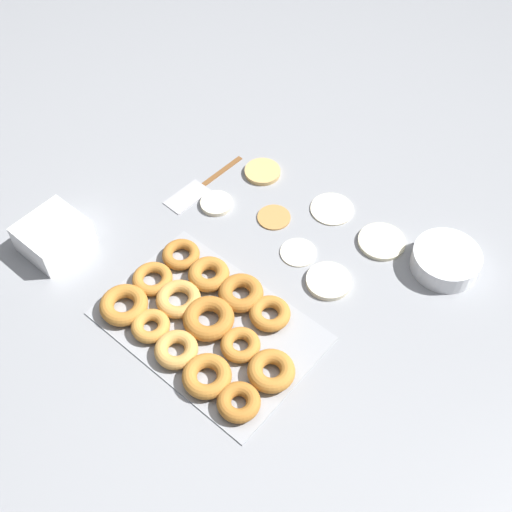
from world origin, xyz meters
The scene contains 12 objects.
ground_plane centered at (0.00, 0.00, 0.00)m, with size 3.00×3.00×0.00m, color gray.
pancake_0 centered at (-0.16, 0.18, 0.01)m, with size 0.10×0.10×0.01m, color tan.
pancake_1 centered at (-0.17, 0.02, 0.01)m, with size 0.08×0.08×0.01m, color beige.
pancake_2 centered at (0.21, 0.19, 0.01)m, with size 0.11×0.11×0.01m, color beige.
pancake_3 centered at (0.08, 0.03, 0.00)m, with size 0.09×0.09×0.01m, color silver.
pancake_4 centered at (-0.04, 0.08, 0.00)m, with size 0.08×0.08×0.01m, color #B27F42.
pancake_5 centered at (0.06, 0.20, 0.00)m, with size 0.11×0.11×0.01m, color beige.
pancake_6 centered at (0.19, 0.01, 0.01)m, with size 0.10×0.10×0.01m, color beige.
donut_tray centered at (0.05, -0.26, 0.02)m, with size 0.47×0.32×0.04m.
batter_bowl centered at (0.36, 0.22, 0.03)m, with size 0.16×0.16×0.05m.
container_stack centered at (-0.38, -0.33, 0.04)m, with size 0.13×0.14×0.08m.
spatula centered at (-0.25, 0.02, 0.00)m, with size 0.06×0.26×0.01m.
Camera 1 is at (0.62, -0.76, 1.20)m, focal length 45.00 mm.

